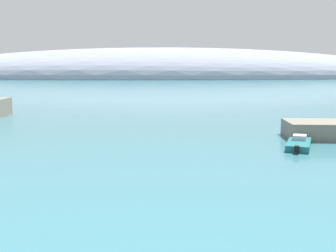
# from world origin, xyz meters

# --- Properties ---
(distant_ridge) EXTENTS (295.87, 85.07, 34.00)m
(distant_ridge) POSITION_xyz_m (5.94, 226.85, 0.00)
(distant_ridge) COLOR #8E99AD
(distant_ridge) RESTS_ON ground
(motorboat_teal_foreground) EXTENTS (3.61, 5.43, 0.93)m
(motorboat_teal_foreground) POSITION_xyz_m (11.11, 23.81, 0.31)
(motorboat_teal_foreground) COLOR #1E6B70
(motorboat_teal_foreground) RESTS_ON water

